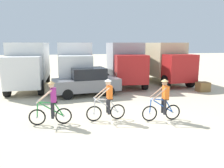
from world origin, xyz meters
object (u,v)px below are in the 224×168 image
sedan_parked (87,82)px  cyclist_orange_shirt (51,105)px  box_truck_tan_camper (162,60)px  cyclist_near_camera (163,101)px  supply_crate (203,87)px  box_truck_white_box (30,63)px  box_truck_grey_hauler (124,61)px  cyclist_cowboy_hat (107,101)px  box_truck_avon_van (75,62)px

sedan_parked → cyclist_orange_shirt: (-1.93, -4.93, -0.04)m
box_truck_tan_camper → cyclist_orange_shirt: box_truck_tan_camper is taller
cyclist_near_camera → supply_crate: 7.19m
box_truck_white_box → supply_crate: 12.60m
supply_crate → box_truck_tan_camper: bearing=106.0°
box_truck_grey_hauler → sedan_parked: (-3.48, -3.68, -0.99)m
box_truck_white_box → supply_crate: bearing=-18.3°
box_truck_grey_hauler → cyclist_cowboy_hat: 9.17m
cyclist_orange_shirt → supply_crate: bearing=23.7°
box_truck_white_box → cyclist_near_camera: 11.03m
box_truck_white_box → cyclist_orange_shirt: bearing=-76.8°
box_truck_white_box → box_truck_avon_van: same height
sedan_parked → cyclist_orange_shirt: 5.29m
supply_crate → box_truck_avon_van: bearing=153.1°
box_truck_avon_van → cyclist_orange_shirt: size_ratio=3.74×
box_truck_white_box → sedan_parked: (3.88, -3.36, -0.99)m
box_truck_white_box → cyclist_cowboy_hat: (4.26, -8.25, -1.03)m
box_truck_grey_hauler → box_truck_white_box: bearing=-177.6°
cyclist_orange_shirt → cyclist_near_camera: bearing=-6.0°
cyclist_cowboy_hat → cyclist_near_camera: 2.39m
box_truck_tan_camper → cyclist_orange_shirt: 12.28m
cyclist_near_camera → sedan_parked: bearing=116.6°
cyclist_cowboy_hat → box_truck_grey_hauler: bearing=70.1°
box_truck_tan_camper → supply_crate: size_ratio=8.45×
box_truck_white_box → cyclist_near_camera: bearing=-53.1°
cyclist_near_camera → box_truck_avon_van: bearing=109.5°
supply_crate → cyclist_near_camera: bearing=-137.4°
box_truck_white_box → sedan_parked: box_truck_white_box is taller
box_truck_tan_camper → supply_crate: bearing=-74.0°
cyclist_cowboy_hat → supply_crate: 8.77m
box_truck_tan_camper → supply_crate: 4.65m
box_truck_grey_hauler → sedan_parked: box_truck_grey_hauler is taller
sedan_parked → cyclist_near_camera: cyclist_near_camera is taller
box_truck_avon_van → supply_crate: size_ratio=8.40×
cyclist_near_camera → supply_crate: size_ratio=2.25×
cyclist_orange_shirt → box_truck_tan_camper: bearing=44.5°
sedan_parked → cyclist_orange_shirt: size_ratio=2.41×
box_truck_avon_van → box_truck_white_box: bearing=-172.9°
box_truck_grey_hauler → box_truck_tan_camper: same height
box_truck_grey_hauler → cyclist_cowboy_hat: (-3.10, -8.57, -1.03)m
box_truck_grey_hauler → cyclist_near_camera: 9.19m
box_truck_tan_camper → cyclist_orange_shirt: bearing=-135.5°
box_truck_avon_van → sedan_parked: (0.55, -3.78, -0.99)m
cyclist_orange_shirt → cyclist_cowboy_hat: same height
box_truck_white_box → box_truck_grey_hauler: 7.37m
cyclist_orange_shirt → box_truck_grey_hauler: bearing=57.8°
box_truck_avon_van → supply_crate: bearing=-26.9°
cyclist_near_camera → box_truck_white_box: bearing=126.9°
box_truck_white_box → supply_crate: (11.87, -3.93, -1.55)m
box_truck_tan_camper → box_truck_white_box: bearing=-178.5°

